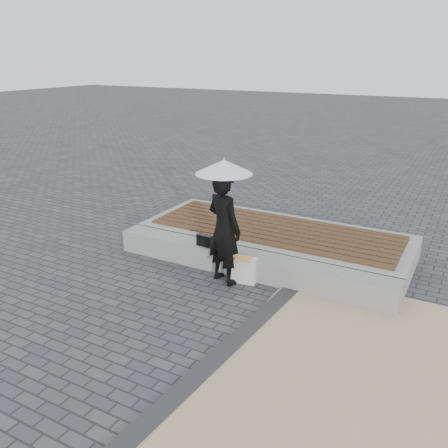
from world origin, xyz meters
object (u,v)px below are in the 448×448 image
at_px(seating_ledge, 247,263).
at_px(parasol, 224,167).
at_px(canvas_tote, 243,270).
at_px(woman, 224,229).
at_px(handbag, 205,240).

relative_size(seating_ledge, parasol, 4.41).
relative_size(seating_ledge, canvas_tote, 11.41).
xyz_separation_m(seating_ledge, woman, (-0.22, -0.41, 0.72)).
xyz_separation_m(seating_ledge, canvas_tote, (0.08, -0.30, 0.02)).
bearing_deg(seating_ledge, parasol, -117.73).
height_order(seating_ledge, woman, woman).
relative_size(seating_ledge, handbag, 17.16).
relative_size(parasol, handbag, 3.89).
distance_m(woman, handbag, 0.76).
xyz_separation_m(seating_ledge, parasol, (-0.22, -0.41, 1.72)).
bearing_deg(woman, canvas_tote, -140.53).
distance_m(seating_ledge, handbag, 0.83).
bearing_deg(parasol, canvas_tote, 20.79).
xyz_separation_m(seating_ledge, handbag, (-0.77, -0.10, 0.30)).
height_order(woman, handbag, woman).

